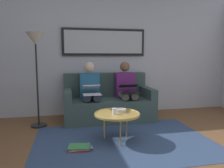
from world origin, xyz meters
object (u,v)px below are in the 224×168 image
Objects in this scene: framed_mirror at (104,42)px; cup at (114,111)px; bowl at (120,110)px; standing_lamp at (36,49)px; person_left at (126,88)px; coffee_table at (117,114)px; couch at (108,103)px; laptop_black at (129,89)px; laptop_white at (91,90)px; person_right at (90,89)px; magazine_stack at (80,147)px.

framed_mirror is 19.68× the size of cup.
bowl is 1.82m from standing_lamp.
cup is at bearing 67.12° from person_left.
standing_lamp is (1.22, -0.95, 0.97)m from coffee_table.
couch is 4.46× the size of laptop_black.
laptop_white is at bearing 178.22° from standing_lamp.
standing_lamp is (1.67, -0.03, 0.74)m from laptop_black.
framed_mirror reaches higher than laptop_black.
couch reaches higher than bowl.
person_left is 1.00× the size of person_right.
laptop_black is at bearing 140.36° from couch.
cup is 1.30m from person_left.
laptop_white is at bearing 90.00° from person_right.
couch is 0.57m from laptop_black.
standing_lamp is (1.29, -0.88, 0.93)m from bowl.
laptop_black is (-0.00, 0.23, 0.02)m from person_left.
bowl is 0.93m from laptop_white.
couch is at bearing -114.76° from magazine_stack.
cup is 1.10m from laptop_black.
standing_lamp reaches higher than coffee_table.
bowl is at bearing -156.03° from magazine_stack.
person_left is (-0.50, -1.19, 0.15)m from cup.
standing_lamp reaches higher than cup.
framed_mirror reaches higher than couch.
framed_mirror reaches higher than magazine_stack.
standing_lamp is at bearing -1.78° from laptop_white.
bowl is 0.10× the size of standing_lamp.
bowl is 1.14m from person_right.
bowl is 0.50× the size of magazine_stack.
framed_mirror is 1.48m from standing_lamp.
coffee_table is 7.46× the size of cup.
laptop_white is at bearing -77.11° from cup.
person_left is (-0.36, 0.46, -0.94)m from framed_mirror.
magazine_stack is (1.02, 1.13, -0.60)m from laptop_black.
framed_mirror is at bearing -117.81° from laptop_white.
bowl is at bearing -135.47° from cup.
laptop_black is at bearing -117.66° from cup.
standing_lamp reaches higher than person_right.
coffee_table is 1.20m from person_right.
magazine_stack is 1.89m from standing_lamp.
cup is (0.14, 1.65, -1.09)m from framed_mirror.
standing_lamp is (0.66, -1.16, 1.34)m from magazine_stack.
coffee_table is at bearing 86.73° from framed_mirror.
bowl is 1.16m from person_left.
cup is 0.27× the size of magazine_stack.
person_left is 2.95× the size of laptop_black.
magazine_stack is (0.30, 1.36, -0.58)m from person_right.
laptop_white reaches higher than coffee_table.
couch is at bearing -39.64° from laptop_black.
person_right is at bearing -90.00° from laptop_white.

